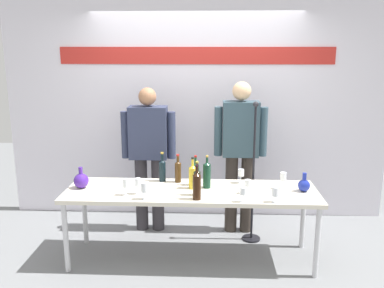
{
  "coord_description": "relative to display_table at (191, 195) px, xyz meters",
  "views": [
    {
      "loc": [
        0.18,
        -3.83,
        2.09
      ],
      "look_at": [
        0.0,
        0.15,
        1.16
      ],
      "focal_mm": 38.84,
      "sensor_mm": 36.0,
      "label": 1
    }
  ],
  "objects": [
    {
      "name": "wine_glass_right_0",
      "position": [
        0.54,
        -0.08,
        0.15
      ],
      "size": [
        0.06,
        0.06,
        0.14
      ],
      "color": "white",
      "rests_on": "display_table"
    },
    {
      "name": "wine_bottle_5",
      "position": [
        0.03,
        0.15,
        0.18
      ],
      "size": [
        0.07,
        0.07,
        0.31
      ],
      "color": "#144127",
      "rests_on": "display_table"
    },
    {
      "name": "wine_glass_right_1",
      "position": [
        0.77,
        -0.29,
        0.15
      ],
      "size": [
        0.06,
        0.06,
        0.14
      ],
      "color": "white",
      "rests_on": "display_table"
    },
    {
      "name": "presenter_left",
      "position": [
        -0.52,
        0.69,
        0.27
      ],
      "size": [
        0.61,
        0.22,
        1.66
      ],
      "color": "#312E33",
      "rests_on": "ground"
    },
    {
      "name": "wine_glass_right_2",
      "position": [
        0.9,
        0.08,
        0.17
      ],
      "size": [
        0.06,
        0.06,
        0.17
      ],
      "color": "white",
      "rests_on": "display_table"
    },
    {
      "name": "back_wall",
      "position": [
        0.0,
        1.23,
        0.82
      ],
      "size": [
        4.65,
        0.11,
        3.0
      ],
      "color": "silver",
      "rests_on": "ground"
    },
    {
      "name": "microphone_stand",
      "position": [
        0.65,
        0.46,
        -0.16
      ],
      "size": [
        0.2,
        0.2,
        1.55
      ],
      "color": "black",
      "rests_on": "ground"
    },
    {
      "name": "wine_bottle_0",
      "position": [
        0.15,
        0.07,
        0.19
      ],
      "size": [
        0.08,
        0.08,
        0.33
      ],
      "color": "#123624",
      "rests_on": "display_table"
    },
    {
      "name": "decanter_blue_right",
      "position": [
        1.09,
        0.01,
        0.12
      ],
      "size": [
        0.12,
        0.12,
        0.19
      ],
      "color": "navy",
      "rests_on": "display_table"
    },
    {
      "name": "wine_glass_right_4",
      "position": [
        0.5,
        0.24,
        0.16
      ],
      "size": [
        0.06,
        0.06,
        0.15
      ],
      "color": "white",
      "rests_on": "display_table"
    },
    {
      "name": "decanter_blue_left",
      "position": [
        -1.09,
        0.01,
        0.13
      ],
      "size": [
        0.15,
        0.15,
        0.21
      ],
      "color": "#482395",
      "rests_on": "display_table"
    },
    {
      "name": "wine_glass_right_3",
      "position": [
        0.48,
        -0.3,
        0.15
      ],
      "size": [
        0.06,
        0.06,
        0.14
      ],
      "color": "white",
      "rests_on": "display_table"
    },
    {
      "name": "wine_glass_left_2",
      "position": [
        -0.5,
        -0.14,
        0.17
      ],
      "size": [
        0.06,
        0.06,
        0.16
      ],
      "color": "white",
      "rests_on": "display_table"
    },
    {
      "name": "presenter_right",
      "position": [
        0.52,
        0.69,
        0.31
      ],
      "size": [
        0.59,
        0.22,
        1.73
      ],
      "color": "#342C26",
      "rests_on": "ground"
    },
    {
      "name": "wine_bottle_2",
      "position": [
        0.06,
        -0.14,
        0.19
      ],
      "size": [
        0.07,
        0.07,
        0.33
      ],
      "color": "black",
      "rests_on": "display_table"
    },
    {
      "name": "wine_glass_left_1",
      "position": [
        -0.41,
        -0.27,
        0.17
      ],
      "size": [
        0.07,
        0.07,
        0.16
      ],
      "color": "white",
      "rests_on": "display_table"
    },
    {
      "name": "wine_bottle_1",
      "position": [
        0.06,
        -0.25,
        0.19
      ],
      "size": [
        0.08,
        0.08,
        0.33
      ],
      "color": "black",
      "rests_on": "display_table"
    },
    {
      "name": "display_table",
      "position": [
        0.0,
        0.0,
        0.0
      ],
      "size": [
        2.45,
        0.7,
        0.73
      ],
      "color": "beige",
      "rests_on": "ground"
    },
    {
      "name": "wine_bottle_3",
      "position": [
        -0.15,
        0.24,
        0.18
      ],
      "size": [
        0.06,
        0.06,
        0.3
      ],
      "color": "#422910",
      "rests_on": "display_table"
    },
    {
      "name": "wine_bottle_4",
      "position": [
        -0.31,
        0.26,
        0.18
      ],
      "size": [
        0.07,
        0.07,
        0.31
      ],
      "color": "black",
      "rests_on": "display_table"
    },
    {
      "name": "wine_glass_left_0",
      "position": [
        -0.61,
        -0.17,
        0.17
      ],
      "size": [
        0.06,
        0.06,
        0.16
      ],
      "color": "white",
      "rests_on": "display_table"
    },
    {
      "name": "ground_plane",
      "position": [
        0.0,
        0.0,
        -0.68
      ],
      "size": [
        10.0,
        10.0,
        0.0
      ],
      "primitive_type": "plane",
      "color": "slate"
    },
    {
      "name": "wine_bottle_6",
      "position": [
        0.01,
        0.05,
        0.18
      ],
      "size": [
        0.07,
        0.07,
        0.32
      ],
      "color": "gold",
      "rests_on": "display_table"
    }
  ]
}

